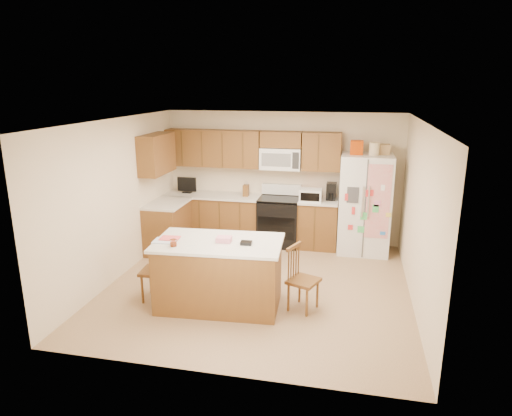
% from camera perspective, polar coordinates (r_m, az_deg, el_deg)
% --- Properties ---
extents(ground, '(4.50, 4.50, 0.00)m').
position_cam_1_polar(ground, '(7.11, 0.28, -9.70)').
color(ground, brown).
rests_on(ground, ground).
extents(room_shell, '(4.60, 4.60, 2.52)m').
position_cam_1_polar(room_shell, '(6.63, 0.30, 1.65)').
color(room_shell, beige).
rests_on(room_shell, ground).
extents(cabinetry, '(3.36, 1.56, 2.15)m').
position_cam_1_polar(cabinetry, '(8.68, -3.63, 1.35)').
color(cabinetry, brown).
rests_on(cabinetry, ground).
extents(stove, '(0.76, 0.65, 1.13)m').
position_cam_1_polar(stove, '(8.72, 2.90, -1.57)').
color(stove, black).
rests_on(stove, ground).
extents(refrigerator, '(0.90, 0.79, 2.04)m').
position_cam_1_polar(refrigerator, '(8.45, 13.44, 0.60)').
color(refrigerator, white).
rests_on(refrigerator, ground).
extents(island, '(1.78, 1.12, 1.03)m').
position_cam_1_polar(island, '(6.38, -4.63, -8.13)').
color(island, brown).
rests_on(island, ground).
extents(windsor_chair_left, '(0.41, 0.43, 0.93)m').
position_cam_1_polar(windsor_chair_left, '(6.69, -12.30, -7.62)').
color(windsor_chair_left, brown).
rests_on(windsor_chair_left, ground).
extents(windsor_chair_back, '(0.39, 0.38, 0.87)m').
position_cam_1_polar(windsor_chair_back, '(7.00, -2.54, -6.45)').
color(windsor_chair_back, brown).
rests_on(windsor_chair_back, ground).
extents(windsor_chair_right, '(0.49, 0.50, 0.91)m').
position_cam_1_polar(windsor_chair_right, '(6.30, 5.76, -8.93)').
color(windsor_chair_right, brown).
rests_on(windsor_chair_right, ground).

